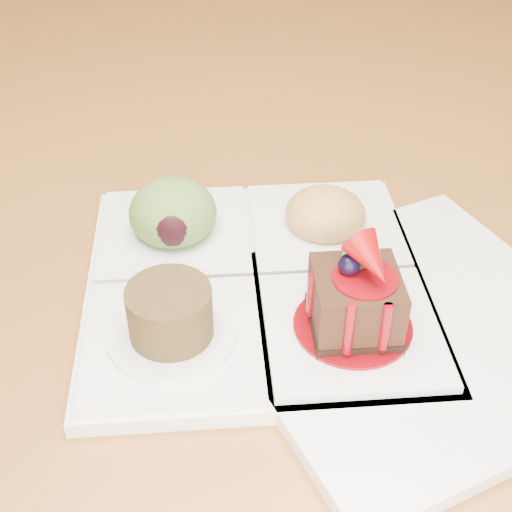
{
  "coord_description": "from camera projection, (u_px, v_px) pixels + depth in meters",
  "views": [
    {
      "loc": [
        -0.02,
        -0.65,
        1.11
      ],
      "look_at": [
        0.01,
        -0.24,
        0.79
      ],
      "focal_mm": 50.0,
      "sensor_mm": 36.0,
      "label": 1
    }
  ],
  "objects": [
    {
      "name": "dining_table",
      "position": [
        229.0,
        191.0,
        0.77
      ],
      "size": [
        1.0,
        1.8,
        0.75
      ],
      "color": "#955E26",
      "rests_on": "ground"
    },
    {
      "name": "second_plate",
      "position": [
        412.0,
        329.0,
        0.5
      ],
      "size": [
        0.32,
        0.32,
        0.01
      ],
      "primitive_type": "cube",
      "rotation": [
        0.0,
        0.0,
        0.38
      ],
      "color": "white",
      "rests_on": "dining_table"
    },
    {
      "name": "sampler_plate",
      "position": [
        253.0,
        269.0,
        0.53
      ],
      "size": [
        0.25,
        0.25,
        0.1
      ],
      "rotation": [
        0.0,
        0.0,
        -0.0
      ],
      "color": "white",
      "rests_on": "dining_table"
    }
  ]
}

